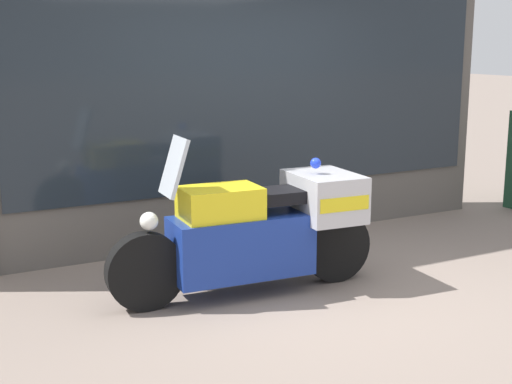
{
  "coord_description": "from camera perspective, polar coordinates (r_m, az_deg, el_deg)",
  "views": [
    {
      "loc": [
        -3.09,
        -4.46,
        2.0
      ],
      "look_at": [
        -0.23,
        0.89,
        0.71
      ],
      "focal_mm": 50.0,
      "sensor_mm": 36.0,
      "label": 1
    }
  ],
  "objects": [
    {
      "name": "ground_plane",
      "position": [
        5.78,
        6.28,
        -8.33
      ],
      "size": [
        60.0,
        60.0,
        0.0
      ],
      "primitive_type": "plane",
      "color": "gray"
    },
    {
      "name": "shop_building",
      "position": [
        7.01,
        -5.42,
        12.72
      ],
      "size": [
        6.19,
        0.55,
        4.18
      ],
      "color": "#56514C",
      "rests_on": "ground"
    },
    {
      "name": "window_display",
      "position": [
        7.49,
        -0.35,
        0.25
      ],
      "size": [
        4.95,
        0.3,
        2.01
      ],
      "color": "slate",
      "rests_on": "ground"
    },
    {
      "name": "paramedic_motorcycle",
      "position": [
        5.71,
        0.5,
        -2.83
      ],
      "size": [
        2.26,
        0.71,
        1.31
      ],
      "rotation": [
        0.0,
        0.0,
        3.07
      ],
      "color": "black",
      "rests_on": "ground"
    }
  ]
}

